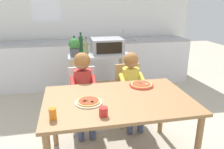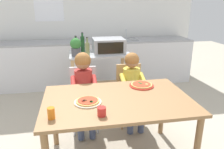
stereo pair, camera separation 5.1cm
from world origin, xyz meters
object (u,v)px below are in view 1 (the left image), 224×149
(child_in_yellow_shirt, at_px, (132,81))
(kitchen_island_cart, at_px, (99,71))
(potted_herb_plant, at_px, (74,47))
(dining_table, at_px, (118,107))
(bottle_clear_vinegar, at_px, (81,44))
(dining_chair_left, at_px, (83,94))
(child_in_red_shirt, at_px, (83,83))
(bottle_squat_spirits, at_px, (86,49))
(toaster_oven, at_px, (107,46))
(bottle_tall_green_wine, at_px, (75,47))
(pizza_plate_cream, at_px, (89,102))
(drinking_cup_orange, at_px, (53,114))
(drinking_cup_red, at_px, (103,112))
(dining_chair_right, at_px, (129,90))
(pizza_plate_red_rimmed, at_px, (141,85))

(child_in_yellow_shirt, bearing_deg, kitchen_island_cart, 114.84)
(potted_herb_plant, height_order, dining_table, potted_herb_plant)
(bottle_clear_vinegar, bearing_deg, dining_table, -79.79)
(child_in_yellow_shirt, bearing_deg, dining_table, -117.14)
(dining_chair_left, distance_m, child_in_red_shirt, 0.23)
(bottle_squat_spirits, bearing_deg, toaster_oven, 31.72)
(dining_chair_left, bearing_deg, bottle_squat_spirits, 76.97)
(bottle_tall_green_wine, relative_size, child_in_red_shirt, 0.26)
(dining_table, relative_size, child_in_red_shirt, 1.40)
(toaster_oven, height_order, pizza_plate_cream, toaster_oven)
(dining_table, distance_m, drinking_cup_orange, 0.68)
(drinking_cup_red, bearing_deg, bottle_tall_green_wine, 95.29)
(potted_herb_plant, height_order, drinking_cup_red, potted_herb_plant)
(bottle_tall_green_wine, bearing_deg, child_in_red_shirt, -85.40)
(dining_chair_right, bearing_deg, pizza_plate_red_rimmed, -89.99)
(pizza_plate_red_rimmed, bearing_deg, bottle_squat_spirits, 121.59)
(dining_chair_right, distance_m, child_in_yellow_shirt, 0.21)
(potted_herb_plant, xyz_separation_m, pizza_plate_cream, (0.07, -1.27, -0.28))
(dining_chair_left, bearing_deg, kitchen_island_cart, 64.48)
(dining_chair_right, bearing_deg, dining_chair_left, -178.11)
(toaster_oven, bearing_deg, child_in_red_shirt, -120.70)
(child_in_yellow_shirt, distance_m, drinking_cup_orange, 1.33)
(bottle_tall_green_wine, distance_m, dining_table, 1.47)
(bottle_squat_spirits, xyz_separation_m, dining_table, (0.20, -1.15, -0.35))
(potted_herb_plant, xyz_separation_m, dining_chair_right, (0.69, -0.45, -0.54))
(child_in_yellow_shirt, bearing_deg, dining_chair_left, 170.74)
(child_in_yellow_shirt, bearing_deg, drinking_cup_orange, -135.14)
(bottle_tall_green_wine, bearing_deg, bottle_clear_vinegar, 13.03)
(bottle_tall_green_wine, distance_m, drinking_cup_red, 1.72)
(potted_herb_plant, relative_size, pizza_plate_cream, 1.01)
(bottle_tall_green_wine, distance_m, dining_chair_left, 0.81)
(kitchen_island_cart, distance_m, bottle_tall_green_wine, 0.54)
(bottle_squat_spirits, distance_m, drinking_cup_red, 1.47)
(pizza_plate_red_rimmed, xyz_separation_m, drinking_cup_orange, (-0.94, -0.56, 0.04))
(bottle_squat_spirits, xyz_separation_m, potted_herb_plant, (-0.16, 0.08, 0.03))
(child_in_red_shirt, bearing_deg, toaster_oven, 59.30)
(bottle_clear_vinegar, relative_size, child_in_yellow_shirt, 0.32)
(potted_herb_plant, bearing_deg, pizza_plate_cream, -86.98)
(kitchen_island_cart, relative_size, potted_herb_plant, 3.57)
(dining_chair_left, distance_m, dining_chair_right, 0.63)
(pizza_plate_cream, xyz_separation_m, pizza_plate_red_rimmed, (0.63, 0.32, -0.00))
(toaster_oven, xyz_separation_m, drinking_cup_red, (-0.33, -1.67, -0.22))
(bottle_squat_spirits, relative_size, child_in_red_shirt, 0.27)
(toaster_oven, xyz_separation_m, dining_chair_left, (-0.43, -0.60, -0.51))
(child_in_yellow_shirt, bearing_deg, drinking_cup_red, -118.93)
(kitchen_island_cart, bearing_deg, drinking_cup_orange, -110.13)
(kitchen_island_cart, height_order, potted_herb_plant, potted_herb_plant)
(toaster_oven, height_order, drinking_cup_orange, toaster_oven)
(toaster_oven, relative_size, drinking_cup_orange, 4.85)
(kitchen_island_cart, height_order, dining_chair_right, kitchen_island_cart)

